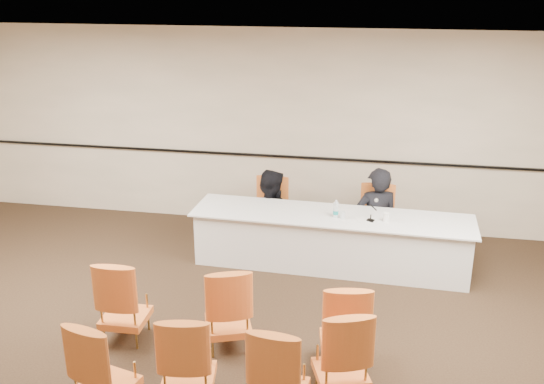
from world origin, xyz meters
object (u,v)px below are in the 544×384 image
(panelist_second, at_px, (269,223))
(panelist_second_chair, at_px, (269,212))
(panelist_main, at_px, (375,226))
(drinking_glass, at_px, (343,215))
(microphone, at_px, (371,211))
(water_bottle, at_px, (336,209))
(aud_chair_back_right, at_px, (279,370))
(aud_chair_back_mid, at_px, (188,357))
(panel_table, at_px, (331,240))
(aud_chair_back_left, at_px, (105,365))
(coffee_cup, at_px, (386,217))
(panelist_main_chair, at_px, (376,221))
(aud_chair_front_right, at_px, (345,324))
(aud_chair_front_mid, at_px, (228,306))
(aud_chair_front_left, at_px, (124,299))
(aud_chair_extra, at_px, (341,352))

(panelist_second, distance_m, panelist_second_chair, 0.17)
(panelist_main, distance_m, drinking_glass, 0.86)
(microphone, bearing_deg, water_bottle, -163.26)
(panelist_second_chair, xyz_separation_m, aud_chair_back_right, (0.78, -3.61, 0.00))
(panelist_main, xyz_separation_m, aud_chair_back_mid, (-1.58, -3.52, 0.07))
(panel_table, relative_size, panelist_second, 2.28)
(aud_chair_back_left, bearing_deg, coffee_cup, 66.86)
(panelist_main_chair, distance_m, aud_chair_back_right, 3.63)
(aud_chair_back_mid, bearing_deg, aud_chair_front_right, 22.13)
(panelist_main_chair, bearing_deg, microphone, -93.73)
(panelist_second_chair, bearing_deg, aud_chair_front_right, -63.04)
(drinking_glass, height_order, coffee_cup, coffee_cup)
(aud_chair_back_left, bearing_deg, microphone, 69.02)
(panelist_second, height_order, aud_chair_front_mid, panelist_second)
(drinking_glass, bearing_deg, aud_chair_front_mid, -117.65)
(aud_chair_front_left, height_order, aud_chair_back_mid, same)
(water_bottle, xyz_separation_m, aud_chair_extra, (0.29, -2.59, -0.38))
(coffee_cup, bearing_deg, microphone, -174.69)
(microphone, distance_m, aud_chair_front_right, 2.10)
(water_bottle, relative_size, aud_chair_back_right, 0.25)
(microphone, height_order, aud_chair_back_right, microphone)
(aud_chair_back_right, relative_size, aud_chair_extra, 1.00)
(aud_chair_front_right, distance_m, aud_chair_extra, 0.48)
(panelist_second, height_order, microphone, panelist_second)
(panel_table, xyz_separation_m, panelist_main, (0.58, 0.53, 0.04))
(panelist_main_chair, xyz_separation_m, aud_chair_back_mid, (-1.58, -3.52, 0.00))
(panelist_second_chair, bearing_deg, microphone, -23.82)
(panel_table, xyz_separation_m, aud_chair_back_right, (-0.16, -3.02, 0.11))
(panelist_second, distance_m, aud_chair_front_right, 3.05)
(water_bottle, distance_m, coffee_cup, 0.65)
(aud_chair_front_right, height_order, aud_chair_extra, same)
(panelist_second_chair, distance_m, aud_chair_front_left, 2.90)
(panelist_main_chair, distance_m, water_bottle, 0.88)
(panelist_second_chair, relative_size, aud_chair_front_mid, 1.00)
(water_bottle, distance_m, aud_chair_front_mid, 2.24)
(panel_table, distance_m, water_bottle, 0.49)
(water_bottle, relative_size, drinking_glass, 2.33)
(panelist_second_chair, xyz_separation_m, aud_chair_back_left, (-0.74, -3.83, 0.00))
(microphone, xyz_separation_m, aud_chair_extra, (-0.16, -2.54, -0.40))
(panel_table, distance_m, aud_chair_front_mid, 2.25)
(panelist_main_chair, bearing_deg, aud_chair_back_mid, -112.11)
(aud_chair_front_mid, relative_size, aud_chair_back_left, 1.00)
(panel_table, distance_m, panelist_main, 0.78)
(panelist_main, xyz_separation_m, microphone, (-0.07, -0.65, 0.47))
(microphone, distance_m, aud_chair_front_mid, 2.42)
(aud_chair_front_right, relative_size, aud_chair_back_mid, 1.00)
(aud_chair_front_right, bearing_deg, aud_chair_front_mid, 165.47)
(microphone, distance_m, aud_chair_extra, 2.58)
(aud_chair_extra, bearing_deg, aud_chair_back_right, -163.66)
(aud_chair_front_mid, bearing_deg, aud_chair_back_mid, -118.12)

